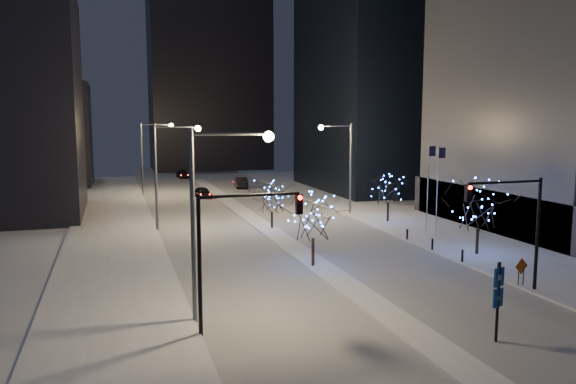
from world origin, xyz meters
name	(u,v)px	position (x,y,z in m)	size (l,w,h in m)	color
ground	(387,315)	(0.00, 0.00, 0.00)	(160.00, 160.00, 0.00)	white
road	(242,212)	(0.00, 35.00, 0.01)	(20.00, 130.00, 0.02)	#B4B9C4
median	(253,219)	(0.00, 30.00, 0.07)	(2.00, 80.00, 0.15)	white
east_sidewalk	(431,228)	(15.00, 20.00, 0.07)	(10.00, 90.00, 0.15)	white
west_sidewalk	(113,249)	(-14.00, 20.00, 0.07)	(8.00, 90.00, 0.15)	white
filler_west_far	(30,135)	(-26.00, 70.00, 8.00)	(18.00, 16.00, 16.00)	black
horizon_block	(209,68)	(6.00, 92.00, 21.00)	(24.00, 14.00, 42.00)	black
street_lamp_w_near	(213,197)	(-8.94, 2.00, 6.50)	(4.40, 0.56, 10.00)	#595E66
street_lamp_w_mid	(167,162)	(-8.94, 27.00, 6.50)	(4.40, 0.56, 10.00)	#595E66
street_lamp_w_far	(150,148)	(-8.94, 52.00, 6.50)	(4.40, 0.56, 10.00)	#595E66
street_lamp_east	(343,156)	(10.08, 30.00, 6.45)	(3.90, 0.56, 10.00)	#595E66
traffic_signal_west	(231,238)	(-8.44, 0.00, 4.76)	(5.26, 0.43, 7.00)	black
traffic_signal_east	(517,216)	(8.94, 1.00, 4.76)	(5.26, 0.43, 7.00)	black
flagpoles	(433,183)	(13.37, 17.25, 4.80)	(1.35, 2.60, 8.00)	silver
bollards	(447,250)	(10.20, 10.00, 0.60)	(0.16, 12.16, 0.90)	black
car_near	(203,192)	(-2.46, 47.99, 0.72)	(1.70, 4.23, 1.44)	black
car_mid	(241,182)	(4.77, 57.18, 0.82)	(1.73, 4.95, 1.63)	black
car_far	(183,174)	(-1.92, 74.04, 0.68)	(1.89, 4.66, 1.35)	black
holiday_tree_median_near	(313,217)	(-0.50, 10.29, 3.61)	(4.37, 4.37, 5.26)	black
holiday_tree_median_far	(272,198)	(0.50, 24.53, 3.05)	(4.42, 4.42, 4.53)	black
holiday_tree_plaza_near	(479,207)	(12.75, 9.81, 3.79)	(5.11, 5.11, 5.67)	black
holiday_tree_plaza_far	(388,189)	(12.69, 24.37, 3.46)	(4.00, 4.00, 5.02)	black
wayfinding_sign	(498,293)	(3.20, -4.88, 2.38)	(0.68, 0.30, 3.87)	black
construction_sign	(521,269)	(10.30, 1.98, 1.19)	(1.04, 0.20, 1.73)	black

